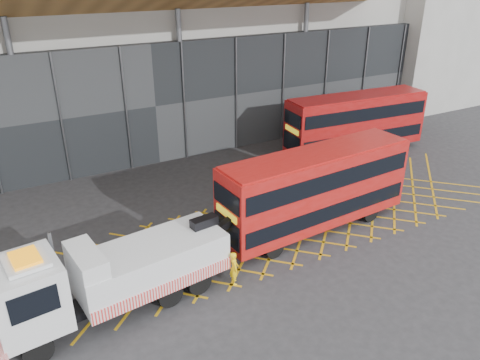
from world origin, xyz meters
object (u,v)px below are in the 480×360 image
recovery_truck (109,275)px  worker (234,268)px  bus_second (356,121)px  bus_towed (316,187)px

recovery_truck → worker: (5.05, -0.75, -0.94)m
bus_second → recovery_truck: bearing=-151.7°
bus_second → worker: bearing=-142.9°
bus_towed → bus_second: 11.75m
recovery_truck → bus_second: (19.96, 8.79, 0.64)m
bus_towed → bus_second: size_ratio=1.00×
worker → bus_towed: bearing=-53.6°
bus_towed → bus_second: bus_towed is taller
recovery_truck → worker: 5.19m
bus_towed → worker: bus_towed is taller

